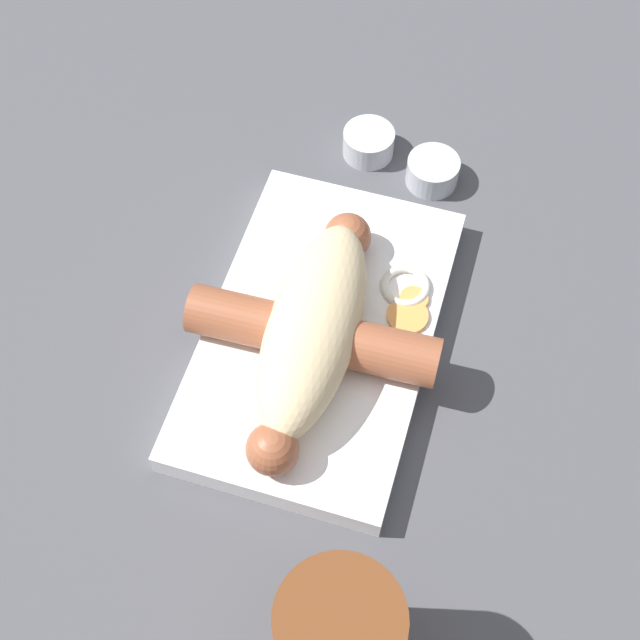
{
  "coord_description": "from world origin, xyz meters",
  "views": [
    {
      "loc": [
        -0.31,
        -0.09,
        0.57
      ],
      "look_at": [
        0.0,
        0.0,
        0.03
      ],
      "focal_mm": 50.0,
      "sensor_mm": 36.0,
      "label": 1
    }
  ],
  "objects_px": {
    "food_tray": "(320,335)",
    "sausage": "(314,336)",
    "condiment_cup_far": "(368,144)",
    "condiment_cup_near": "(432,172)",
    "bread_roll": "(314,327)"
  },
  "relations": [
    {
      "from": "bread_roll",
      "to": "condiment_cup_far",
      "type": "bearing_deg",
      "value": 4.23
    },
    {
      "from": "condiment_cup_far",
      "to": "food_tray",
      "type": "bearing_deg",
      "value": -175.61
    },
    {
      "from": "food_tray",
      "to": "condiment_cup_near",
      "type": "height_order",
      "value": "condiment_cup_near"
    },
    {
      "from": "food_tray",
      "to": "bread_roll",
      "type": "relative_size",
      "value": 1.47
    },
    {
      "from": "condiment_cup_far",
      "to": "condiment_cup_near",
      "type": "bearing_deg",
      "value": -104.16
    },
    {
      "from": "condiment_cup_near",
      "to": "condiment_cup_far",
      "type": "height_order",
      "value": "same"
    },
    {
      "from": "food_tray",
      "to": "sausage",
      "type": "distance_m",
      "value": 0.03
    },
    {
      "from": "food_tray",
      "to": "bread_roll",
      "type": "xyz_separation_m",
      "value": [
        -0.02,
        -0.0,
        0.04
      ]
    },
    {
      "from": "food_tray",
      "to": "sausage",
      "type": "height_order",
      "value": "sausage"
    },
    {
      "from": "bread_roll",
      "to": "condiment_cup_near",
      "type": "distance_m",
      "value": 0.2
    },
    {
      "from": "bread_roll",
      "to": "food_tray",
      "type": "bearing_deg",
      "value": 2.35
    },
    {
      "from": "food_tray",
      "to": "sausage",
      "type": "relative_size",
      "value": 1.22
    },
    {
      "from": "sausage",
      "to": "condiment_cup_far",
      "type": "height_order",
      "value": "sausage"
    },
    {
      "from": "condiment_cup_near",
      "to": "bread_roll",
      "type": "bearing_deg",
      "value": 167.19
    },
    {
      "from": "sausage",
      "to": "bread_roll",
      "type": "bearing_deg",
      "value": 13.94
    }
  ]
}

